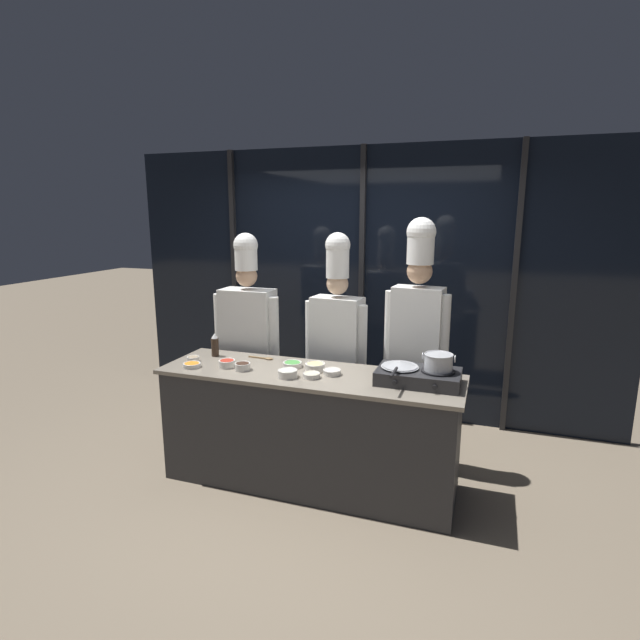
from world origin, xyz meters
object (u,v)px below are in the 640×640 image
prep_bowl_mushrooms (193,359)px  prep_bowl_scallions (292,364)px  chef_head (248,327)px  prep_bowl_bean_sprouts (288,373)px  portable_stove (418,376)px  prep_bowl_soy_glaze (243,366)px  prep_bowl_ginger (315,366)px  serving_spoon_slotted (265,358)px  chef_line (417,323)px  prep_bowl_carrots (192,365)px  frying_pan (400,364)px  prep_bowl_onion (332,372)px  stock_pot (439,362)px  chef_sous (337,331)px  prep_bowl_chili_flakes (227,363)px  prep_bowl_noodles (312,375)px  squeeze_bottle_soy (215,345)px

prep_bowl_mushrooms → prep_bowl_scallions: size_ratio=0.66×
chef_head → prep_bowl_bean_sprouts: bearing=134.0°
portable_stove → prep_bowl_soy_glaze: (-1.30, -0.13, -0.02)m
prep_bowl_soy_glaze → prep_bowl_ginger: size_ratio=0.79×
serving_spoon_slotted → chef_line: 1.25m
portable_stove → serving_spoon_slotted: size_ratio=2.55×
portable_stove → prep_bowl_scallions: portable_stove is taller
prep_bowl_soy_glaze → prep_bowl_carrots: (-0.40, -0.07, -0.01)m
frying_pan → prep_bowl_onion: 0.50m
prep_bowl_soy_glaze → prep_bowl_bean_sprouts: (0.39, -0.04, 0.00)m
prep_bowl_ginger → chef_head: 0.94m
stock_pot → chef_sous: (-0.90, 0.56, 0.02)m
prep_bowl_chili_flakes → prep_bowl_ginger: bearing=12.0°
stock_pot → chef_line: size_ratio=0.11×
frying_pan → prep_bowl_scallions: frying_pan is taller
prep_bowl_noodles → chef_sous: chef_sous is taller
prep_bowl_chili_flakes → prep_bowl_carrots: 0.27m
stock_pot → prep_bowl_chili_flakes: size_ratio=1.74×
prep_bowl_ginger → chef_sous: bearing=89.0°
frying_pan → prep_bowl_carrots: bearing=-172.9°
frying_pan → chef_sous: bearing=138.5°
prep_bowl_mushrooms → chef_sous: (1.01, 0.63, 0.16)m
prep_bowl_chili_flakes → prep_bowl_noodles: prep_bowl_chili_flakes is taller
prep_bowl_onion → chef_sous: 0.62m
chef_sous → prep_bowl_chili_flakes: bearing=50.4°
frying_pan → squeeze_bottle_soy: squeeze_bottle_soy is taller
prep_bowl_chili_flakes → frying_pan: bearing=4.4°
prep_bowl_chili_flakes → prep_bowl_mushrooms: 0.33m
chef_line → prep_bowl_soy_glaze: bearing=34.6°
squeeze_bottle_soy → chef_head: size_ratio=0.10×
frying_pan → prep_bowl_mushrooms: size_ratio=4.64×
chef_head → chef_line: size_ratio=0.93×
stock_pot → prep_bowl_mushrooms: (-1.90, -0.07, -0.15)m
stock_pot → squeeze_bottle_soy: stock_pot is taller
squeeze_bottle_soy → chef_line: 1.66m
prep_bowl_onion → portable_stove: bearing=1.8°
chef_line → prep_bowl_onion: bearing=51.7°
stock_pot → serving_spoon_slotted: size_ratio=1.00×
squeeze_bottle_soy → prep_bowl_scallions: squeeze_bottle_soy is taller
stock_pot → prep_bowl_scallions: size_ratio=1.50×
prep_bowl_onion → frying_pan: bearing=1.7°
prep_bowl_chili_flakes → chef_sous: (0.68, 0.66, 0.16)m
chef_line → chef_head: bearing=6.7°
frying_pan → prep_bowl_onion: (-0.49, -0.01, -0.10)m
portable_stove → prep_bowl_chili_flakes: 1.45m
frying_pan → stock_pot: stock_pot is taller
squeeze_bottle_soy → prep_bowl_chili_flakes: size_ratio=1.52×
chef_head → chef_sous: 0.81m
prep_bowl_mushrooms → chef_head: size_ratio=0.05×
stock_pot → prep_bowl_soy_glaze: (-1.43, -0.13, -0.14)m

